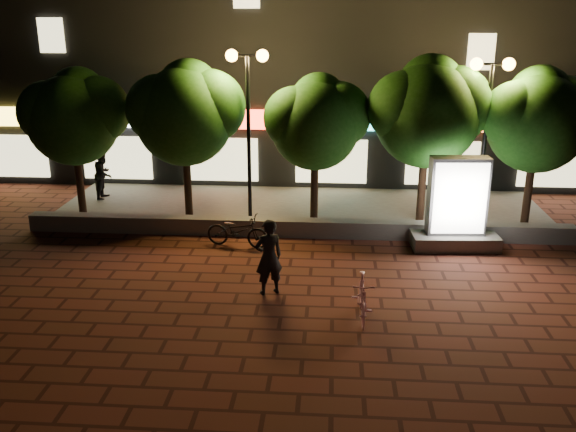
# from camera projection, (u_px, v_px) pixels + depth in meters

# --- Properties ---
(ground) EXTENTS (80.00, 80.00, 0.00)m
(ground) POSITION_uv_depth(u_px,v_px,m) (285.00, 295.00, 14.28)
(ground) COLOR #57241B
(ground) RESTS_ON ground
(retaining_wall) EXTENTS (16.00, 0.45, 0.50)m
(retaining_wall) POSITION_uv_depth(u_px,v_px,m) (295.00, 228.00, 17.98)
(retaining_wall) COLOR slate
(retaining_wall) RESTS_ON ground
(sidewalk) EXTENTS (16.00, 5.00, 0.08)m
(sidewalk) POSITION_uv_depth(u_px,v_px,m) (300.00, 209.00, 20.41)
(sidewalk) COLOR slate
(sidewalk) RESTS_ON ground
(building_block) EXTENTS (28.00, 8.12, 11.30)m
(building_block) POSITION_uv_depth(u_px,v_px,m) (309.00, 45.00, 24.99)
(building_block) COLOR black
(building_block) RESTS_ON ground
(tree_far_left) EXTENTS (3.36, 2.80, 4.63)m
(tree_far_left) POSITION_uv_depth(u_px,v_px,m) (75.00, 114.00, 18.89)
(tree_far_left) COLOR black
(tree_far_left) RESTS_ON sidewalk
(tree_left) EXTENTS (3.60, 3.00, 4.89)m
(tree_left) POSITION_uv_depth(u_px,v_px,m) (186.00, 110.00, 18.60)
(tree_left) COLOR black
(tree_left) RESTS_ON sidewalk
(tree_mid) EXTENTS (3.24, 2.70, 4.50)m
(tree_mid) POSITION_uv_depth(u_px,v_px,m) (317.00, 119.00, 18.39)
(tree_mid) COLOR black
(tree_mid) RESTS_ON sidewalk
(tree_right) EXTENTS (3.72, 3.10, 5.07)m
(tree_right) POSITION_uv_depth(u_px,v_px,m) (429.00, 109.00, 18.05)
(tree_right) COLOR black
(tree_right) RESTS_ON sidewalk
(tree_far_right) EXTENTS (3.48, 2.90, 4.76)m
(tree_far_right) POSITION_uv_depth(u_px,v_px,m) (539.00, 117.00, 17.89)
(tree_far_right) COLOR black
(tree_far_right) RESTS_ON sidewalk
(street_lamp_left) EXTENTS (1.26, 0.36, 5.18)m
(street_lamp_left) POSITION_uv_depth(u_px,v_px,m) (248.00, 92.00, 18.03)
(street_lamp_left) COLOR black
(street_lamp_left) RESTS_ON sidewalk
(street_lamp_right) EXTENTS (1.26, 0.36, 4.98)m
(street_lamp_right) POSITION_uv_depth(u_px,v_px,m) (489.00, 99.00, 17.58)
(street_lamp_right) COLOR black
(street_lamp_right) RESTS_ON sidewalk
(ad_kiosk) EXTENTS (2.44, 1.33, 2.57)m
(ad_kiosk) POSITION_uv_depth(u_px,v_px,m) (456.00, 211.00, 16.91)
(ad_kiosk) COLOR slate
(ad_kiosk) RESTS_ON ground
(scooter_pink) EXTENTS (0.47, 1.62, 0.97)m
(scooter_pink) POSITION_uv_depth(u_px,v_px,m) (362.00, 298.00, 13.02)
(scooter_pink) COLOR pink
(scooter_pink) RESTS_ON ground
(rider) EXTENTS (0.79, 0.69, 1.83)m
(rider) POSITION_uv_depth(u_px,v_px,m) (269.00, 257.00, 14.07)
(rider) COLOR black
(rider) RESTS_ON ground
(scooter_parked) EXTENTS (1.89, 0.95, 0.95)m
(scooter_parked) POSITION_uv_depth(u_px,v_px,m) (238.00, 231.00, 17.07)
(scooter_parked) COLOR black
(scooter_parked) RESTS_ON ground
(pedestrian) EXTENTS (0.65, 0.84, 1.71)m
(pedestrian) POSITION_uv_depth(u_px,v_px,m) (104.00, 174.00, 21.22)
(pedestrian) COLOR black
(pedestrian) RESTS_ON sidewalk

